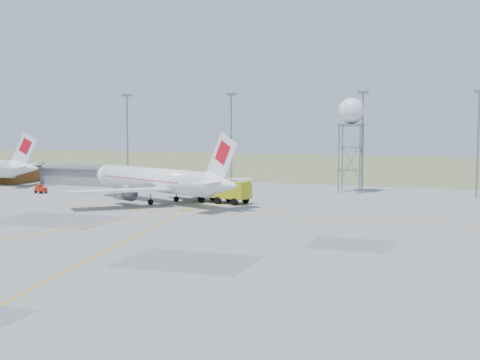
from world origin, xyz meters
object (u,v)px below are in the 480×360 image
(airliner_main, at_px, (158,181))
(radar_tower, at_px, (351,139))
(baggage_tug, at_px, (41,190))
(fire_truck, at_px, (225,192))

(airliner_main, relative_size, radar_tower, 1.86)
(baggage_tug, bearing_deg, fire_truck, 5.71)
(airliner_main, height_order, baggage_tug, airliner_main)
(radar_tower, xyz_separation_m, baggage_tug, (-58.89, -22.08, -10.16))
(radar_tower, distance_m, fire_truck, 32.12)
(airliner_main, height_order, fire_truck, airliner_main)
(airliner_main, bearing_deg, radar_tower, -112.32)
(radar_tower, distance_m, baggage_tug, 63.71)
(baggage_tug, bearing_deg, airliner_main, -1.61)
(radar_tower, relative_size, baggage_tug, 8.16)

